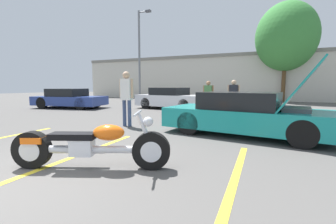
{
  "coord_description": "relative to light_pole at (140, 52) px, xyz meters",
  "views": [
    {
      "loc": [
        3.32,
        -1.62,
        1.35
      ],
      "look_at": [
        1.48,
        2.73,
        0.8
      ],
      "focal_mm": 24.0,
      "sensor_mm": 36.0,
      "label": 1
    }
  ],
  "objects": [
    {
      "name": "far_building",
      "position": [
        6.57,
        6.71,
        -1.87
      ],
      "size": [
        32.0,
        4.2,
        4.4
      ],
      "color": "beige",
      "rests_on": "ground"
    },
    {
      "name": "motorcycle",
      "position": [
        7.34,
        -14.42,
        -3.83
      ],
      "size": [
        2.46,
        1.16,
        0.94
      ],
      "rotation": [
        0.0,
        0.0,
        0.37
      ],
      "color": "black",
      "rests_on": "ground"
    },
    {
      "name": "spectator_by_show_car",
      "position": [
        5.71,
        -10.88,
        -3.11
      ],
      "size": [
        0.52,
        0.24,
        1.82
      ],
      "color": "#38476B",
      "rests_on": "ground"
    },
    {
      "name": "parked_car_left_row",
      "position": [
        -1.09,
        -6.87,
        -3.64
      ],
      "size": [
        4.46,
        2.52,
        1.19
      ],
      "rotation": [
        0.0,
        0.0,
        0.16
      ],
      "color": "navy",
      "rests_on": "ground"
    },
    {
      "name": "parking_stripe_back",
      "position": [
        9.57,
        -14.89,
        -4.2
      ],
      "size": [
        0.12,
        5.41,
        0.01
      ],
      "primitive_type": "cube",
      "color": "yellow",
      "rests_on": "ground"
    },
    {
      "name": "light_pole",
      "position": [
        0.0,
        0.0,
        0.0
      ],
      "size": [
        1.21,
        0.28,
        7.65
      ],
      "color": "slate",
      "rests_on": "ground"
    },
    {
      "name": "show_car_hood_open",
      "position": [
        9.5,
        -10.7,
        -3.63
      ],
      "size": [
        4.62,
        2.48,
        1.99
      ],
      "rotation": [
        0.0,
        0.0,
        -0.15
      ],
      "color": "teal",
      "rests_on": "ground"
    },
    {
      "name": "spectator_near_motorcycle",
      "position": [
        8.7,
        -7.07,
        -3.26
      ],
      "size": [
        0.52,
        0.21,
        1.61
      ],
      "color": "#333338",
      "rests_on": "ground"
    },
    {
      "name": "tree_background",
      "position": [
        11.45,
        4.39,
        1.21
      ],
      "size": [
        4.89,
        4.89,
        8.24
      ],
      "color": "brown",
      "rests_on": "ground"
    },
    {
      "name": "parking_stripe_middle",
      "position": [
        6.6,
        -14.89,
        -4.2
      ],
      "size": [
        0.12,
        5.41,
        0.01
      ],
      "primitive_type": "cube",
      "color": "yellow",
      "rests_on": "ground"
    },
    {
      "name": "spectator_midground",
      "position": [
        7.44,
        -6.42,
        -3.27
      ],
      "size": [
        0.52,
        0.21,
        1.59
      ],
      "color": "#38476B",
      "rests_on": "ground"
    },
    {
      "name": "parked_car_mid_row",
      "position": [
        4.85,
        -4.78,
        -3.61
      ],
      "size": [
        4.37,
        2.54,
        1.25
      ],
      "rotation": [
        0.0,
        0.0,
        -0.15
      ],
      "color": "silver",
      "rests_on": "ground"
    }
  ]
}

